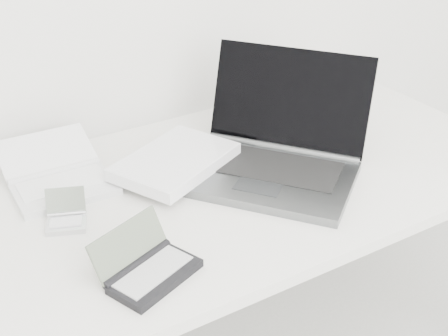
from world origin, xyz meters
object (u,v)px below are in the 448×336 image
netbook_open_white (59,178)px  palmtop_charcoal (148,268)px  laptop_large (243,156)px  desk (226,194)px

netbook_open_white → palmtop_charcoal: size_ratio=1.42×
laptop_large → netbook_open_white: bearing=-151.4°
desk → laptop_large: 0.11m
palmtop_charcoal → netbook_open_white: bearing=73.2°
desk → palmtop_charcoal: 0.42m
desk → laptop_large: laptop_large is taller
desk → netbook_open_white: bearing=151.6°
desk → laptop_large: size_ratio=2.33×
laptop_large → netbook_open_white: size_ratio=2.17×
netbook_open_white → palmtop_charcoal: bearing=-84.1°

